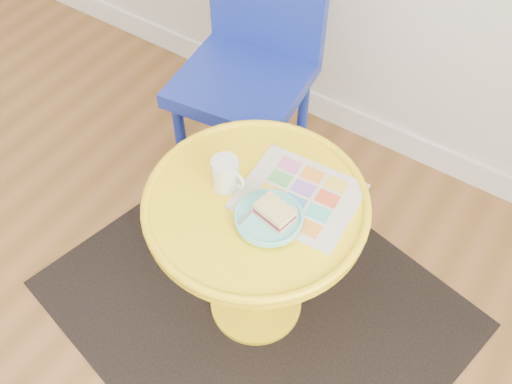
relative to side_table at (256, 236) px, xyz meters
The scene contains 8 objects.
rug 0.42m from the side_table, ahead, with size 1.30×1.10×0.01m, color black.
side_table is the anchor object (origin of this frame).
chair 0.69m from the side_table, 125.05° to the left, with size 0.49×0.49×0.98m.
newspaper 0.21m from the side_table, 41.53° to the left, with size 0.31×0.27×0.01m, color silver.
mug 0.24m from the side_table, behind, with size 0.11×0.08×0.10m.
plate 0.20m from the side_table, 30.92° to the right, with size 0.18×0.18×0.02m.
cake_slice 0.23m from the side_table, 23.16° to the right, with size 0.11×0.08×0.04m.
fork 0.20m from the side_table, 55.15° to the right, with size 0.03×0.14×0.00m.
Camera 1 is at (1.15, 0.22, 1.82)m, focal length 40.00 mm.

